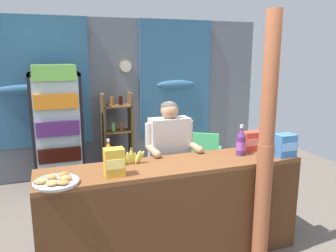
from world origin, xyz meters
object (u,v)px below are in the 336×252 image
at_px(bottle_shelf_rack, 118,134).
at_px(pastry_tray, 56,181).
at_px(soda_bottle_water, 264,148).
at_px(banana_bunch, 132,158).
at_px(drink_fridge, 57,124).
at_px(plastic_lawn_chair, 205,155).
at_px(soda_bottle_orange_soda, 109,154).
at_px(stall_counter, 177,206).
at_px(snack_box_biscuit, 285,145).
at_px(snack_box_crackers, 252,141).
at_px(shopkeeper, 170,151).
at_px(snack_box_choco_powder, 114,162).
at_px(timber_post, 266,150).
at_px(soda_bottle_grape_soda, 241,142).

height_order(bottle_shelf_rack, pastry_tray, bottle_shelf_rack).
xyz_separation_m(soda_bottle_water, banana_bunch, (-1.28, 0.27, -0.04)).
distance_m(bottle_shelf_rack, banana_bunch, 2.32).
bearing_deg(drink_fridge, bottle_shelf_rack, 19.47).
xyz_separation_m(plastic_lawn_chair, banana_bunch, (-1.45, -1.39, 0.53)).
xyz_separation_m(drink_fridge, soda_bottle_water, (1.88, -2.22, 0.06)).
xyz_separation_m(soda_bottle_orange_soda, pastry_tray, (-0.48, -0.33, -0.08)).
distance_m(stall_counter, snack_box_biscuit, 1.24).
bearing_deg(pastry_tray, snack_box_crackers, 7.94).
relative_size(stall_counter, bottle_shelf_rack, 1.83).
relative_size(soda_bottle_water, banana_bunch, 0.86).
xyz_separation_m(stall_counter, banana_bunch, (-0.37, 0.23, 0.44)).
bearing_deg(banana_bunch, shopkeeper, 34.91).
bearing_deg(shopkeeper, soda_bottle_orange_soda, -156.81).
xyz_separation_m(bottle_shelf_rack, soda_bottle_water, (0.96, -2.54, 0.35)).
xyz_separation_m(drink_fridge, snack_box_choco_powder, (0.38, -2.21, 0.09)).
height_order(timber_post, shopkeeper, timber_post).
distance_m(soda_bottle_orange_soda, banana_bunch, 0.22).
xyz_separation_m(bottle_shelf_rack, shopkeeper, (0.19, -1.92, 0.23)).
relative_size(timber_post, banana_bunch, 8.69).
height_order(shopkeeper, snack_box_choco_powder, shopkeeper).
bearing_deg(snack_box_choco_powder, soda_bottle_orange_soda, 88.69).
bearing_deg(snack_box_crackers, plastic_lawn_chair, 84.43).
bearing_deg(timber_post, shopkeeper, 125.97).
xyz_separation_m(snack_box_choco_powder, pastry_tray, (-0.47, -0.02, -0.10)).
bearing_deg(soda_bottle_orange_soda, snack_box_biscuit, -11.32).
distance_m(stall_counter, bottle_shelf_rack, 2.51).
bearing_deg(timber_post, soda_bottle_grape_soda, 91.94).
distance_m(soda_bottle_orange_soda, snack_box_biscuit, 1.75).
bearing_deg(soda_bottle_water, snack_box_crackers, 81.68).
relative_size(plastic_lawn_chair, shopkeeper, 0.58).
distance_m(snack_box_crackers, snack_box_biscuit, 0.35).
bearing_deg(pastry_tray, banana_bunch, 22.29).
bearing_deg(plastic_lawn_chair, drink_fridge, 164.62).
distance_m(bottle_shelf_rack, soda_bottle_grape_soda, 2.54).
xyz_separation_m(stall_counter, shopkeeper, (0.14, 0.59, 0.36)).
bearing_deg(drink_fridge, shopkeeper, -55.24).
relative_size(plastic_lawn_chair, banana_bunch, 3.17).
bearing_deg(stall_counter, soda_bottle_orange_soda, 153.91).
relative_size(snack_box_choco_powder, banana_bunch, 0.89).
relative_size(drink_fridge, soda_bottle_orange_soda, 7.39).
xyz_separation_m(soda_bottle_water, pastry_tray, (-1.97, -0.01, -0.08)).
bearing_deg(pastry_tray, snack_box_choco_powder, 2.93).
height_order(stall_counter, snack_box_biscuit, snack_box_biscuit).
height_order(drink_fridge, soda_bottle_grape_soda, drink_fridge).
height_order(snack_box_biscuit, snack_box_choco_powder, snack_box_choco_powder).
xyz_separation_m(stall_counter, plastic_lawn_chair, (1.09, 1.62, -0.09)).
height_order(bottle_shelf_rack, soda_bottle_water, bottle_shelf_rack).
distance_m(stall_counter, banana_bunch, 0.62).
xyz_separation_m(soda_bottle_orange_soda, snack_box_biscuit, (1.71, -0.34, 0.01)).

